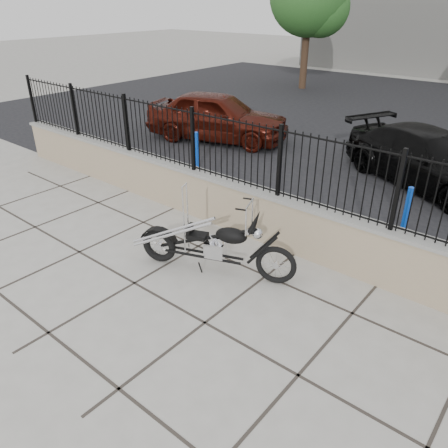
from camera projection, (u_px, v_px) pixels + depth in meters
ground_plane at (134, 283)px, 6.93m from camera, size 90.00×90.00×0.00m
parking_lot at (407, 125)px, 15.49m from camera, size 30.00×30.00×0.00m
retaining_wall at (233, 205)px, 8.42m from camera, size 14.00×0.36×0.96m
iron_fence at (233, 151)px, 7.92m from camera, size 14.00×0.08×1.20m
chopper_motorcycle at (212, 231)px, 6.90m from camera, size 2.51×1.31×1.51m
car_red at (217, 116)px, 13.58m from camera, size 4.76×2.99×1.51m
car_black at (429, 159)px, 10.28m from camera, size 4.84×3.59×1.30m
bollard_a at (196, 151)px, 11.34m from camera, size 0.13×0.13×0.98m
bollard_b at (407, 210)px, 8.27m from camera, size 0.14×0.14×0.91m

